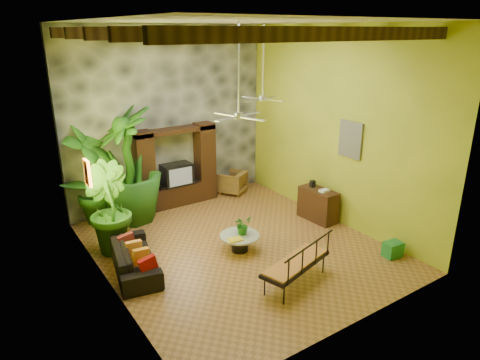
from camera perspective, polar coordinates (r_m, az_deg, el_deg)
ground at (r=10.25m, az=-0.46°, el=-8.78°), size 7.00×7.00×0.00m
ceiling at (r=9.04m, az=-0.55°, el=20.41°), size 6.00×7.00×0.02m
back_wall at (r=12.34m, az=-9.59°, el=8.20°), size 6.00×0.02×5.00m
left_wall at (r=8.14m, az=-18.42°, el=1.67°), size 0.02×7.00×5.00m
right_wall at (r=11.22m, az=12.49°, el=6.91°), size 0.02×7.00×5.00m
stone_accent_wall at (r=12.28m, az=-9.47°, el=8.16°), size 5.98×0.10×4.98m
ceiling_beams at (r=9.03m, az=-0.55°, el=19.02°), size 5.95×5.36×0.22m
entertainment_center at (r=12.40m, az=-8.49°, el=0.98°), size 2.40×0.55×2.30m
ceiling_fan_front at (r=8.71m, az=-0.16°, el=9.90°), size 1.28×1.28×1.86m
ceiling_fan_back at (r=11.03m, az=3.07°, el=11.89°), size 1.28×1.28×1.86m
wall_art_mask at (r=9.20m, az=-19.68°, el=0.90°), size 0.06×0.32×0.55m
wall_art_painting at (r=10.84m, az=14.53°, el=5.23°), size 0.06×0.70×0.90m
sofa at (r=9.44m, az=-13.93°, el=-9.94°), size 1.21×2.20×0.61m
wicker_armchair at (r=13.33m, az=-1.00°, el=-0.28°), size 1.04×1.05×0.70m
tall_plant_a at (r=11.55m, az=-19.22°, el=0.74°), size 1.72×1.64×2.72m
tall_plant_b at (r=10.07m, az=-17.26°, el=-3.65°), size 1.24×1.38×2.09m
tall_plant_c at (r=11.45m, az=-14.72°, el=1.92°), size 1.83×1.83×3.05m
coffee_table at (r=9.93m, az=-0.04°, el=-8.08°), size 0.91×0.91×0.40m
centerpiece_plant at (r=9.84m, az=0.36°, el=-6.01°), size 0.44×0.39×0.44m
yellow_tray at (r=9.63m, az=-0.66°, el=-7.95°), size 0.34×0.26×0.03m
iron_bench at (r=8.62m, az=7.79°, el=-10.79°), size 1.78×1.05×0.57m
side_console at (r=11.61m, az=10.34°, el=-3.26°), size 0.54×1.10×0.86m
green_bin at (r=10.33m, az=19.69°, el=-8.70°), size 0.43×0.34×0.35m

